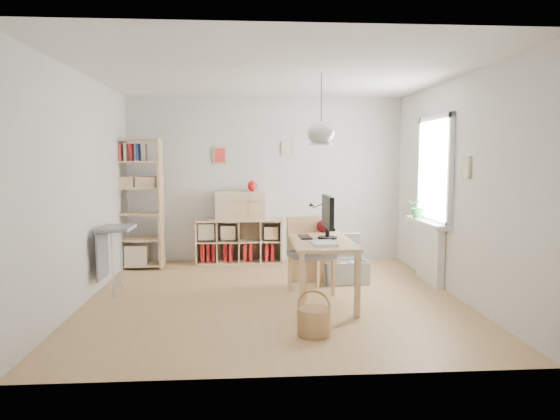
{
  "coord_description": "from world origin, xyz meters",
  "views": [
    {
      "loc": [
        -0.34,
        -6.0,
        1.71
      ],
      "look_at": [
        0.1,
        0.3,
        1.05
      ],
      "focal_mm": 32.0,
      "sensor_mm": 36.0,
      "label": 1
    }
  ],
  "objects": [
    {
      "name": "ground",
      "position": [
        0.0,
        0.0,
        0.0
      ],
      "size": [
        4.5,
        4.5,
        0.0
      ],
      "primitive_type": "plane",
      "color": "#A98154",
      "rests_on": "ground"
    },
    {
      "name": "paper_tray",
      "position": [
        0.52,
        -0.58,
        0.77
      ],
      "size": [
        0.29,
        0.34,
        0.03
      ],
      "primitive_type": "cube",
      "rotation": [
        0.0,
        0.0,
        0.08
      ],
      "color": "white",
      "rests_on": "desk"
    },
    {
      "name": "potted_plant",
      "position": [
        2.12,
        0.87,
        1.02
      ],
      "size": [
        0.36,
        0.33,
        0.33
      ],
      "primitive_type": "imported",
      "rotation": [
        0.0,
        0.0,
        -0.32
      ],
      "color": "#256326",
      "rests_on": "windowsill"
    },
    {
      "name": "cube_shelf",
      "position": [
        -0.47,
        2.08,
        0.3
      ],
      "size": [
        1.4,
        0.38,
        0.72
      ],
      "color": "beige",
      "rests_on": "ground"
    },
    {
      "name": "yarn_ball",
      "position": [
        0.66,
        0.32,
        0.83
      ],
      "size": [
        0.16,
        0.16,
        0.16
      ],
      "primitive_type": "sphere",
      "color": "#4D0A14",
      "rests_on": "desk"
    },
    {
      "name": "radiator",
      "position": [
        2.19,
        0.6,
        0.4
      ],
      "size": [
        0.1,
        0.8,
        0.8
      ],
      "primitive_type": "cube",
      "color": "white",
      "rests_on": "ground"
    },
    {
      "name": "room_shell",
      "position": [
        0.55,
        -0.15,
        2.0
      ],
      "size": [
        4.5,
        4.5,
        4.5
      ],
      "color": "silver",
      "rests_on": "ground"
    },
    {
      "name": "side_table",
      "position": [
        -2.04,
        0.35,
        0.67
      ],
      "size": [
        0.4,
        0.55,
        0.85
      ],
      "color": "gray",
      "rests_on": "ground"
    },
    {
      "name": "desk",
      "position": [
        0.55,
        -0.15,
        0.66
      ],
      "size": [
        0.7,
        1.5,
        0.75
      ],
      "color": "tan",
      "rests_on": "ground"
    },
    {
      "name": "wicker_basket",
      "position": [
        0.31,
        -1.35,
        0.14
      ],
      "size": [
        0.32,
        0.32,
        0.45
      ],
      "rotation": [
        0.0,
        0.0,
        -0.3
      ],
      "color": "olive",
      "rests_on": "ground"
    },
    {
      "name": "drawer_chest",
      "position": [
        -0.43,
        2.04,
        0.95
      ],
      "size": [
        0.81,
        0.41,
        0.45
      ],
      "primitive_type": "cube",
      "rotation": [
        0.0,
        0.0,
        0.06
      ],
      "color": "beige",
      "rests_on": "cube_shelf"
    },
    {
      "name": "window_unit",
      "position": [
        2.23,
        0.6,
        1.55
      ],
      "size": [
        0.07,
        1.16,
        1.46
      ],
      "color": "white",
      "rests_on": "ground"
    },
    {
      "name": "red_vase",
      "position": [
        -0.23,
        2.04,
        1.26
      ],
      "size": [
        0.15,
        0.15,
        0.18
      ],
      "primitive_type": "ellipsoid",
      "color": "maroon",
      "rests_on": "drawer_chest"
    },
    {
      "name": "chair",
      "position": [
        0.46,
        0.18,
        0.55
      ],
      "size": [
        0.61,
        0.61,
        0.97
      ],
      "rotation": [
        0.0,
        0.0,
        0.36
      ],
      "color": "gray",
      "rests_on": "ground"
    },
    {
      "name": "tall_bookshelf",
      "position": [
        -2.04,
        1.8,
        1.09
      ],
      "size": [
        0.8,
        0.38,
        2.0
      ],
      "color": "tan",
      "rests_on": "ground"
    },
    {
      "name": "windowsill",
      "position": [
        2.14,
        0.6,
        0.83
      ],
      "size": [
        0.22,
        1.2,
        0.06
      ],
      "primitive_type": "cube",
      "color": "white",
      "rests_on": "radiator"
    },
    {
      "name": "storage_chest",
      "position": [
        1.02,
        0.72,
        0.21
      ],
      "size": [
        0.65,
        0.72,
        0.64
      ],
      "rotation": [
        0.0,
        0.0,
        0.06
      ],
      "color": "silver",
      "rests_on": "ground"
    },
    {
      "name": "keyboard",
      "position": [
        0.38,
        -0.06,
        0.76
      ],
      "size": [
        0.14,
        0.35,
        0.02
      ],
      "primitive_type": "cube",
      "rotation": [
        0.0,
        0.0,
        0.04
      ],
      "color": "black",
      "rests_on": "desk"
    },
    {
      "name": "task_lamp",
      "position": [
        0.64,
        0.4,
        1.02
      ],
      "size": [
        0.37,
        0.14,
        0.39
      ],
      "color": "black",
      "rests_on": "desk"
    },
    {
      "name": "monitor",
      "position": [
        0.64,
        -0.15,
        1.04
      ],
      "size": [
        0.24,
        0.59,
        0.51
      ],
      "rotation": [
        0.0,
        0.0,
        0.0
      ],
      "color": "black",
      "rests_on": "desk"
    }
  ]
}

